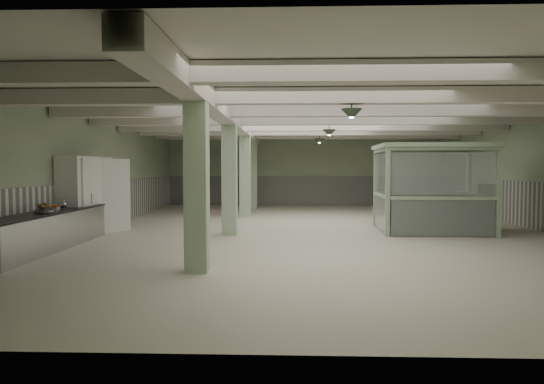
{
  "coord_description": "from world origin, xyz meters",
  "views": [
    {
      "loc": [
        -0.77,
        -14.99,
        1.98
      ],
      "look_at": [
        -1.23,
        -1.98,
        1.3
      ],
      "focal_mm": 32.0,
      "sensor_mm": 36.0,
      "label": 1
    }
  ],
  "objects_px": {
    "filing_cabinet": "(486,207)",
    "walkin_cooler": "(87,195)",
    "prep_counter": "(46,231)",
    "guard_booth": "(432,173)"
  },
  "relations": [
    {
      "from": "filing_cabinet",
      "to": "walkin_cooler",
      "type": "bearing_deg",
      "value": -155.26
    },
    {
      "from": "walkin_cooler",
      "to": "filing_cabinet",
      "type": "xyz_separation_m",
      "value": [
        12.01,
        1.49,
        -0.44
      ]
    },
    {
      "from": "prep_counter",
      "to": "guard_booth",
      "type": "distance_m",
      "value": 10.87
    },
    {
      "from": "prep_counter",
      "to": "guard_booth",
      "type": "height_order",
      "value": "guard_booth"
    },
    {
      "from": "guard_booth",
      "to": "filing_cabinet",
      "type": "relative_size",
      "value": 2.35
    },
    {
      "from": "walkin_cooler",
      "to": "guard_booth",
      "type": "bearing_deg",
      "value": 6.46
    },
    {
      "from": "prep_counter",
      "to": "walkin_cooler",
      "type": "distance_m",
      "value": 2.66
    },
    {
      "from": "guard_booth",
      "to": "filing_cabinet",
      "type": "xyz_separation_m",
      "value": [
        1.79,
        0.33,
        -1.06
      ]
    },
    {
      "from": "prep_counter",
      "to": "filing_cabinet",
      "type": "distance_m",
      "value": 12.6
    },
    {
      "from": "prep_counter",
      "to": "guard_booth",
      "type": "bearing_deg",
      "value": 20.17
    }
  ]
}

